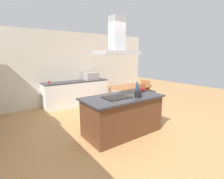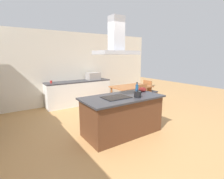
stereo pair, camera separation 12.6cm
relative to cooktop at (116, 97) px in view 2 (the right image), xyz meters
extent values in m
plane|color=tan|center=(0.18, 1.50, -0.91)|extent=(16.00, 16.00, 0.00)
cube|color=beige|center=(0.18, 3.25, 0.44)|extent=(7.20, 0.10, 2.70)
cube|color=#59331E|center=(0.18, 0.00, -0.48)|extent=(1.79, 0.87, 0.86)
cube|color=#333338|center=(0.18, 0.00, -0.03)|extent=(1.89, 0.97, 0.04)
cube|color=black|center=(0.00, 0.00, 0.00)|extent=(0.60, 0.44, 0.01)
cylinder|color=black|center=(0.42, -0.25, 0.07)|extent=(0.16, 0.16, 0.14)
sphere|color=black|center=(0.42, -0.25, 0.15)|extent=(0.03, 0.03, 0.03)
cone|color=black|center=(0.52, -0.25, 0.07)|extent=(0.06, 0.03, 0.04)
cylinder|color=navy|center=(0.60, -0.02, 0.11)|extent=(0.07, 0.07, 0.24)
cylinder|color=navy|center=(0.60, -0.02, 0.26)|extent=(0.03, 0.03, 0.05)
cylinder|color=black|center=(0.60, -0.02, 0.29)|extent=(0.04, 0.04, 0.01)
ellipsoid|color=red|center=(0.95, 0.15, 0.05)|extent=(0.21, 0.21, 0.11)
cube|color=white|center=(0.30, 2.88, -0.48)|extent=(2.43, 0.62, 0.86)
cube|color=#333338|center=(0.30, 2.88, -0.03)|extent=(2.43, 0.62, 0.04)
cube|color=#9E9993|center=(0.93, 2.88, 0.13)|extent=(0.50, 0.38, 0.28)
cylinder|color=red|center=(-0.69, 2.90, 0.04)|extent=(0.08, 0.08, 0.09)
cube|color=#995B33|center=(1.79, 1.57, -0.18)|extent=(1.40, 0.90, 0.04)
cylinder|color=#995B33|center=(1.17, 1.20, -0.55)|extent=(0.06, 0.06, 0.71)
cylinder|color=#995B33|center=(2.41, 1.20, -0.55)|extent=(0.06, 0.06, 0.71)
cylinder|color=#995B33|center=(1.17, 1.94, -0.55)|extent=(0.06, 0.06, 0.71)
cylinder|color=#995B33|center=(2.41, 1.94, -0.55)|extent=(0.06, 0.06, 0.71)
cube|color=#333338|center=(2.79, 1.57, -0.48)|extent=(0.42, 0.42, 0.04)
cube|color=#995B33|center=(2.60, 1.57, -0.24)|extent=(0.04, 0.42, 0.44)
cylinder|color=#995B33|center=(2.97, 1.75, -0.70)|extent=(0.04, 0.04, 0.41)
cylinder|color=#995B33|center=(2.97, 1.39, -0.70)|extent=(0.04, 0.04, 0.41)
cylinder|color=#995B33|center=(2.61, 1.75, -0.70)|extent=(0.04, 0.04, 0.41)
cylinder|color=#995B33|center=(2.61, 1.39, -0.70)|extent=(0.04, 0.04, 0.41)
cube|color=#333338|center=(1.79, 0.82, -0.48)|extent=(0.42, 0.42, 0.04)
cube|color=#995B33|center=(1.79, 1.01, -0.24)|extent=(0.42, 0.04, 0.44)
cylinder|color=#995B33|center=(1.97, 0.64, -0.70)|extent=(0.04, 0.04, 0.41)
cylinder|color=#995B33|center=(1.61, 0.64, -0.70)|extent=(0.04, 0.04, 0.41)
cylinder|color=#995B33|center=(1.97, 1.00, -0.70)|extent=(0.04, 0.04, 0.41)
cylinder|color=#995B33|center=(1.61, 1.00, -0.70)|extent=(0.04, 0.04, 0.41)
cube|color=#ADADB2|center=(0.00, 0.00, 0.98)|extent=(0.90, 0.55, 0.08)
cube|color=#ADADB2|center=(0.00, 0.00, 1.37)|extent=(0.28, 0.24, 0.70)
camera|label=1|loc=(-2.22, -2.92, 0.92)|focal=26.86mm
camera|label=2|loc=(-2.12, -2.99, 0.92)|focal=26.86mm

